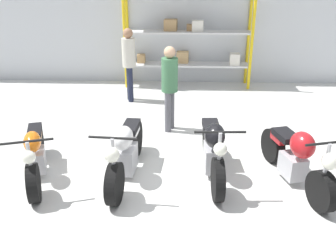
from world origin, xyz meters
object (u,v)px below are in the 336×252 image
Objects in this scene: motorcycle_orange at (35,154)px; shelving_rack at (188,33)px; person_browsing at (129,59)px; person_near_rack at (170,82)px; motorcycle_red at (297,158)px; motorcycle_black at (213,149)px; motorcycle_white at (126,152)px.

shelving_rack is at bearing 136.97° from motorcycle_orange.
person_near_rack is (1.04, -1.77, -0.04)m from person_browsing.
motorcycle_red is 4.86m from person_browsing.
motorcycle_black is 1.17× the size of person_near_rack.
shelving_rack reaches higher than motorcycle_red.
motorcycle_black is 1.00× the size of motorcycle_red.
person_near_rack reaches higher than motorcycle_orange.
motorcycle_orange is 4.04m from motorcycle_red.
motorcycle_black is (1.37, 0.08, 0.03)m from motorcycle_white.
motorcycle_white is at bearing 75.30° from motorcycle_orange.
motorcycle_orange is at bearing 63.35° from person_near_rack.
shelving_rack is 1.99× the size of person_near_rack.
shelving_rack is 5.70m from motorcycle_orange.
shelving_rack is at bearing -77.13° from person_near_rack.
motorcycle_red is (1.25, -0.20, -0.02)m from motorcycle_black.
person_browsing is 2.05m from person_near_rack.
motorcycle_red reaches higher than motorcycle_orange.
motorcycle_black is 1.13× the size of person_browsing.
motorcycle_white is 1.06× the size of motorcycle_black.
person_browsing reaches higher than motorcycle_red.
motorcycle_red is at bearing 91.81° from motorcycle_white.
person_near_rack reaches higher than motorcycle_red.
shelving_rack is 5.44m from motorcycle_red.
person_browsing reaches higher than motorcycle_black.
motorcycle_black is at bearing 97.73° from motorcycle_white.
person_near_rack is at bearing 165.80° from motorcycle_white.
shelving_rack is 5.19m from motorcycle_white.
motorcycle_orange is 1.12× the size of person_near_rack.
shelving_rack is at bearing -152.21° from person_browsing.
motorcycle_black is (0.35, -4.91, -0.97)m from shelving_rack.
motorcycle_black is 4.02m from person_browsing.
shelving_rack is 1.70× the size of motorcycle_red.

